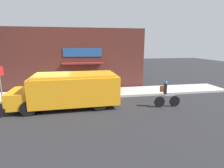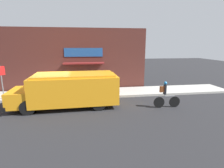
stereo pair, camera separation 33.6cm
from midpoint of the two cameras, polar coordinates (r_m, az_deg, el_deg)
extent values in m
plane|color=#232326|center=(12.95, -18.15, -5.16)|extent=(70.00, 70.00, 0.00)
cube|color=#ADAAA3|center=(14.11, -17.34, -3.30)|extent=(28.00, 2.50, 0.16)
cube|color=#4C231E|center=(15.09, -17.14, 7.44)|extent=(15.08, 0.18, 5.18)
cube|color=#1E4C93|center=(14.77, -8.61, 10.17)|extent=(3.14, 0.05, 0.71)
cube|color=maroon|center=(14.49, -8.50, 6.71)|extent=(3.30, 0.72, 0.10)
cube|color=orange|center=(11.16, -11.12, -1.55)|extent=(5.26, 2.50, 1.67)
cube|color=orange|center=(11.79, -26.82, -3.84)|extent=(1.27, 2.20, 0.92)
cube|color=orange|center=(10.98, -11.32, 3.02)|extent=(4.84, 2.30, 0.13)
cube|color=black|center=(12.06, -29.22, -5.53)|extent=(0.18, 2.31, 0.24)
cube|color=red|center=(12.65, -17.51, 0.17)|extent=(0.04, 0.44, 0.44)
cylinder|color=black|center=(12.66, -22.72, -3.95)|extent=(0.84, 0.28, 0.84)
cylinder|color=black|center=(10.78, -25.04, -7.01)|extent=(0.84, 0.28, 0.84)
cylinder|color=black|center=(12.37, -4.48, -3.34)|extent=(0.84, 0.28, 0.84)
cylinder|color=black|center=(10.44, -3.40, -6.41)|extent=(0.84, 0.28, 0.84)
cylinder|color=black|center=(11.68, 20.51, -5.49)|extent=(0.69, 0.06, 0.69)
cylinder|color=black|center=(11.28, 15.94, -5.82)|extent=(0.69, 0.06, 0.69)
cylinder|color=#999EA3|center=(11.36, 18.40, -3.76)|extent=(0.95, 0.07, 0.04)
cylinder|color=#999EA3|center=(11.27, 17.61, -3.52)|extent=(0.04, 0.04, 0.12)
cube|color=black|center=(11.18, 17.74, -1.75)|extent=(0.13, 0.20, 0.60)
sphere|color=#2375B7|center=(11.09, 17.88, 0.27)|extent=(0.20, 0.20, 0.20)
cube|color=brown|center=(11.09, 16.85, -1.64)|extent=(0.26, 0.15, 0.36)
cylinder|color=slate|center=(13.92, -31.69, 0.40)|extent=(0.07, 0.07, 2.32)
cube|color=red|center=(13.75, -32.16, 3.64)|extent=(0.45, 0.45, 0.60)
camera|label=1|loc=(0.17, -89.22, 0.18)|focal=28.00mm
camera|label=2|loc=(0.17, 90.78, -0.18)|focal=28.00mm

